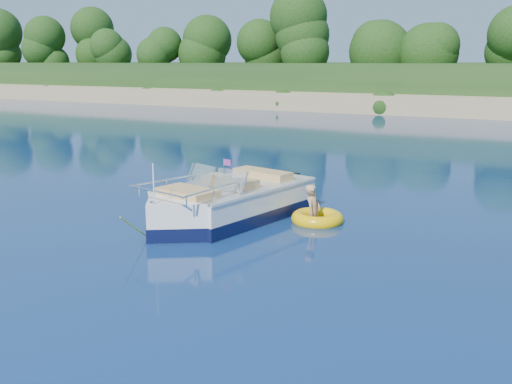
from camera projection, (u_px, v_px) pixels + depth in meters
ground at (216, 246)px, 13.16m from camera, size 160.00×160.00×0.00m
shoreline at (495, 89)px, 68.03m from camera, size 170.00×59.00×6.00m
treeline at (474, 44)px, 47.33m from camera, size 150.00×7.12×8.19m
motorboat at (226, 205)px, 15.17m from camera, size 3.13×6.29×2.12m
tow_tube at (317, 218)px, 15.08m from camera, size 1.40×1.40×0.37m
boy at (313, 222)px, 15.08m from camera, size 0.40×0.84×1.64m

